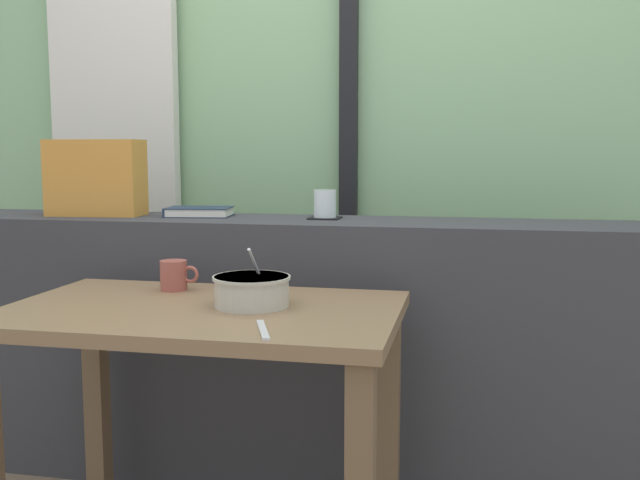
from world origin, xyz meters
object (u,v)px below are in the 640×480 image
at_px(soup_bowl, 251,291).
at_px(ceramic_mug, 174,275).
at_px(closed_book, 199,212).
at_px(fork_utensil, 263,330).
at_px(coaster_square, 325,218).
at_px(throw_pillow, 96,178).
at_px(breakfast_table, 203,354).
at_px(juice_glass, 325,205).

relative_size(soup_bowl, ceramic_mug, 1.76).
height_order(closed_book, fork_utensil, closed_book).
bearing_deg(coaster_square, throw_pillow, -177.31).
distance_m(closed_book, soup_bowl, 0.72).
xyz_separation_m(breakfast_table, juice_glass, (0.19, 0.62, 0.34)).
bearing_deg(coaster_square, soup_bowl, -96.82).
relative_size(throw_pillow, fork_utensil, 1.88).
bearing_deg(juice_glass, coaster_square, 0.00).
relative_size(coaster_square, juice_glass, 1.10).
bearing_deg(fork_utensil, breakfast_table, 115.15).
bearing_deg(juice_glass, throw_pillow, -177.31).
height_order(juice_glass, soup_bowl, juice_glass).
bearing_deg(juice_glass, soup_bowl, -96.82).
xyz_separation_m(juice_glass, throw_pillow, (-0.80, -0.04, 0.08)).
height_order(breakfast_table, juice_glass, juice_glass).
relative_size(breakfast_table, throw_pillow, 3.13).
bearing_deg(throw_pillow, soup_bowl, -37.40).
distance_m(juice_glass, closed_book, 0.44).
bearing_deg(soup_bowl, closed_book, 121.79).
bearing_deg(ceramic_mug, coaster_square, 50.44).
bearing_deg(ceramic_mug, soup_bowl, -31.03).
height_order(soup_bowl, fork_utensil, soup_bowl).
xyz_separation_m(breakfast_table, fork_utensil, (0.22, -0.21, 0.13)).
bearing_deg(throw_pillow, juice_glass, 2.69).
distance_m(breakfast_table, closed_book, 0.74).
distance_m(juice_glass, ceramic_mug, 0.58).
relative_size(juice_glass, soup_bowl, 0.45).
bearing_deg(juice_glass, breakfast_table, -107.49).
height_order(coaster_square, throw_pillow, throw_pillow).
xyz_separation_m(soup_bowl, ceramic_mug, (-0.28, 0.17, 0.00)).
height_order(closed_book, soup_bowl, closed_book).
xyz_separation_m(coaster_square, throw_pillow, (-0.80, -0.04, 0.13)).
height_order(juice_glass, throw_pillow, throw_pillow).
height_order(coaster_square, juice_glass, juice_glass).
height_order(soup_bowl, ceramic_mug, soup_bowl).
bearing_deg(closed_book, coaster_square, -0.43).
bearing_deg(breakfast_table, closed_book, 111.56).
distance_m(soup_bowl, fork_utensil, 0.26).
distance_m(breakfast_table, juice_glass, 0.73).
height_order(fork_utensil, ceramic_mug, ceramic_mug).
height_order(closed_book, throw_pillow, throw_pillow).
relative_size(throw_pillow, soup_bowl, 1.61).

